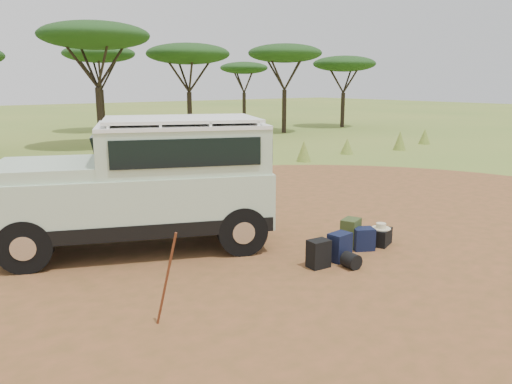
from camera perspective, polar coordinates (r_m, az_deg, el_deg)
ground at (r=8.61m, az=-0.57°, el=-9.22°), size 140.00×140.00×0.00m
dirt_clearing at (r=8.61m, az=-0.57°, el=-9.20°), size 23.00×23.00×0.01m
grass_fringe at (r=16.11m, az=-18.96°, el=1.86°), size 36.60×1.60×0.90m
acacia_treeline at (r=26.87m, az=-26.16°, el=14.85°), size 46.70×13.20×6.26m
safari_vehicle at (r=9.84m, az=-12.52°, el=0.65°), size 5.52×3.91×2.52m
walking_staff at (r=6.69m, az=-10.19°, el=-9.83°), size 0.20×0.37×1.34m
backpack_black at (r=8.83m, az=7.15°, el=-7.03°), size 0.39×0.30×0.50m
backpack_navy at (r=9.21m, az=9.53°, el=-6.22°), size 0.42×0.32×0.52m
backpack_olive at (r=10.01m, az=10.76°, el=-4.61°), size 0.49×0.42×0.57m
duffel_navy at (r=9.88m, az=12.16°, el=-5.27°), size 0.48×0.44×0.44m
hard_case at (r=10.27m, az=14.04°, el=-4.99°), size 0.57×0.49×0.34m
stuff_sack at (r=8.92m, az=10.81°, el=-7.72°), size 0.30×0.30×0.28m
safari_hat at (r=10.21m, az=14.10°, el=-3.86°), size 0.39×0.39×0.11m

